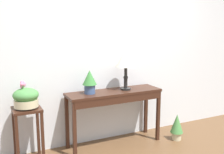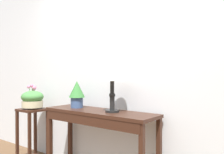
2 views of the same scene
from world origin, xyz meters
name	(u,v)px [view 2 (image 2 of 2)]	position (x,y,z in m)	size (l,w,h in m)	color
back_wall_with_art	(122,57)	(0.00, 1.34, 1.40)	(9.00, 0.10, 2.80)	silver
console_table	(98,121)	(-0.11, 1.03, 0.68)	(1.36, 0.40, 0.79)	#381E14
table_lamp	(112,71)	(0.07, 1.05, 1.23)	(0.28, 0.28, 0.59)	black
potted_plant_on_console	(77,93)	(-0.47, 1.06, 0.97)	(0.19, 0.19, 0.32)	#3D5684
pedestal_stand_left	(33,134)	(-1.31, 1.02, 0.36)	(0.34, 0.34, 0.71)	#381E14
planter_bowl_wide	(32,99)	(-1.31, 1.02, 0.85)	(0.30, 0.30, 0.34)	beige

